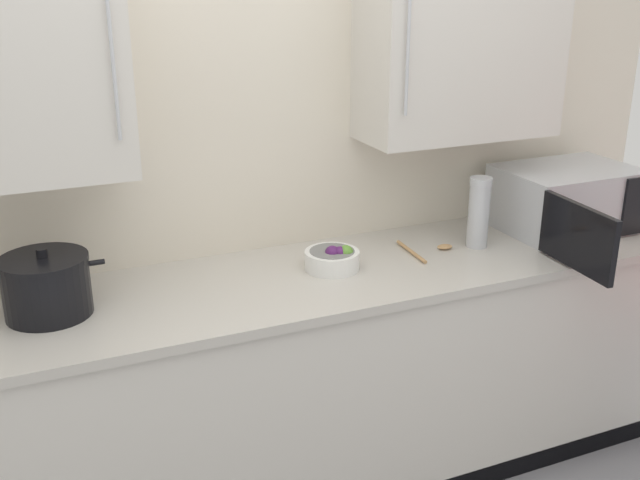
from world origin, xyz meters
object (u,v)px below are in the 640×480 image
at_px(microwave_oven, 563,200).
at_px(wooden_spoon, 428,249).
at_px(thermos_flask, 479,212).
at_px(stock_pot, 46,286).
at_px(fruit_bowl, 333,258).

relative_size(microwave_oven, wooden_spoon, 3.36).
bearing_deg(thermos_flask, stock_pot, 178.96).
height_order(microwave_oven, thermos_flask, thermos_flask).
height_order(wooden_spoon, thermos_flask, thermos_flask).
xyz_separation_m(wooden_spoon, thermos_flask, (0.21, -0.03, 0.14)).
relative_size(fruit_bowl, stock_pot, 0.55).
distance_m(microwave_oven, stock_pot, 2.09).
relative_size(microwave_oven, fruit_bowl, 3.91).
distance_m(wooden_spoon, fruit_bowl, 0.42).
distance_m(microwave_oven, wooden_spoon, 0.67).
height_order(fruit_bowl, stock_pot, stock_pot).
relative_size(thermos_flask, fruit_bowl, 1.40).
bearing_deg(stock_pot, fruit_bowl, -1.00).
bearing_deg(stock_pot, microwave_oven, -0.04).
xyz_separation_m(wooden_spoon, stock_pot, (-1.43, 0.00, 0.09)).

